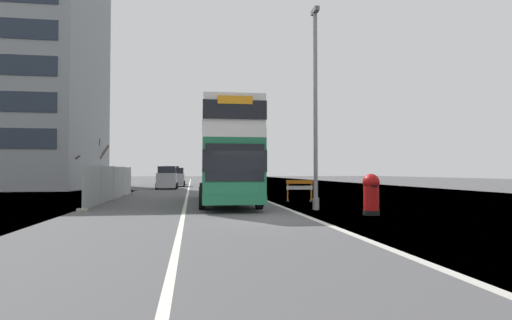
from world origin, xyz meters
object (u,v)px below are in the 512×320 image
at_px(car_oncoming_near, 167,178).
at_px(car_receding_far, 172,176).
at_px(red_pillar_postbox, 371,192).
at_px(double_decker_bus, 226,155).
at_px(car_receding_mid, 176,178).
at_px(roadworks_barrier, 300,188).
at_px(lamppost_foreground, 315,114).

height_order(car_oncoming_near, car_receding_far, car_receding_far).
bearing_deg(red_pillar_postbox, car_oncoming_near, 109.47).
bearing_deg(double_decker_bus, car_receding_mid, 97.74).
relative_size(double_decker_bus, car_oncoming_near, 2.65).
bearing_deg(car_oncoming_near, roadworks_barrier, -66.19).
distance_m(car_receding_mid, car_receding_far, 8.03).
bearing_deg(car_receding_mid, roadworks_barrier, -73.41).
bearing_deg(double_decker_bus, red_pillar_postbox, -53.61).
xyz_separation_m(car_oncoming_near, car_receding_far, (-0.21, 14.85, 0.08)).
relative_size(red_pillar_postbox, car_receding_far, 0.37).
xyz_separation_m(car_receding_mid, car_receding_far, (-0.83, 7.99, 0.12)).
distance_m(red_pillar_postbox, roadworks_barrier, 7.25).
bearing_deg(double_decker_bus, car_receding_far, 97.32).
distance_m(double_decker_bus, red_pillar_postbox, 8.55).
distance_m(red_pillar_postbox, car_receding_mid, 33.75).
bearing_deg(double_decker_bus, roadworks_barrier, 6.11).
height_order(double_decker_bus, car_receding_mid, double_decker_bus).
relative_size(double_decker_bus, lamppost_foreground, 1.31).
relative_size(car_receding_mid, car_receding_far, 0.97).
xyz_separation_m(red_pillar_postbox, roadworks_barrier, (-0.91, 7.19, -0.12)).
bearing_deg(red_pillar_postbox, roadworks_barrier, 97.22).
distance_m(double_decker_bus, car_receding_mid, 26.19).
relative_size(car_oncoming_near, car_receding_far, 1.03).
distance_m(roadworks_barrier, car_receding_mid, 26.58).
bearing_deg(car_receding_far, car_oncoming_near, -89.19).
relative_size(red_pillar_postbox, car_receding_mid, 0.39).
distance_m(red_pillar_postbox, car_oncoming_near, 27.36).
bearing_deg(car_oncoming_near, double_decker_bus, -77.72).
distance_m(roadworks_barrier, car_oncoming_near, 20.34).
bearing_deg(red_pillar_postbox, car_receding_far, 102.93).
relative_size(red_pillar_postbox, roadworks_barrier, 1.05).
bearing_deg(roadworks_barrier, red_pillar_postbox, -82.78).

